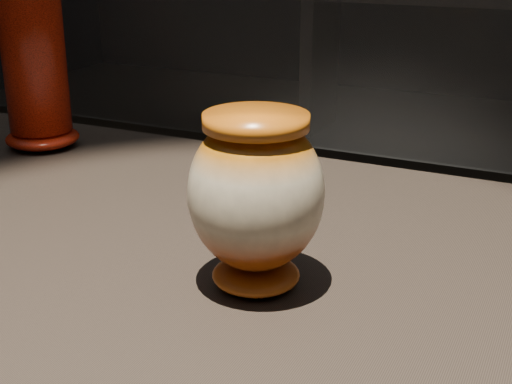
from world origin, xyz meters
TOP-DOWN VIEW (x-y plane):
  - main_vase at (0.06, -0.05)m, footprint 0.16×0.16m
  - tall_vase at (-0.49, 0.25)m, footprint 0.16×0.16m
  - back_shelf at (-0.39, 3.65)m, footprint 2.00×0.60m

SIDE VIEW (x-z plane):
  - back_shelf at x=-0.39m, z-range 0.19..1.09m
  - main_vase at x=0.06m, z-range 0.91..1.10m
  - tall_vase at x=-0.49m, z-range 0.89..1.29m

